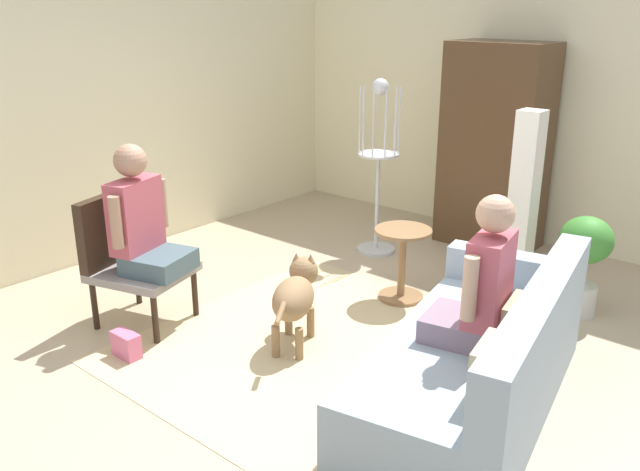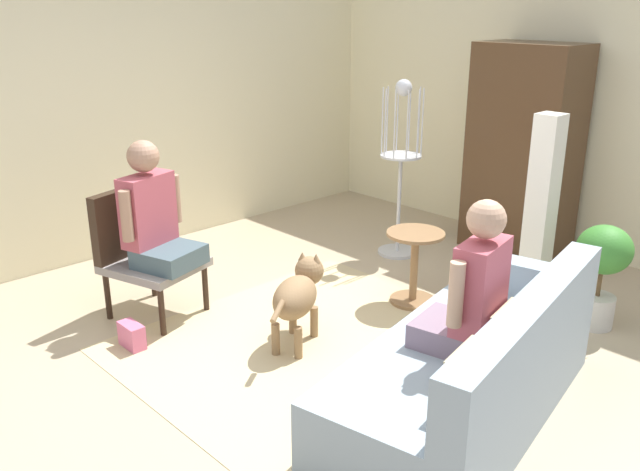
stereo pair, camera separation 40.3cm
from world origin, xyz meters
name	(u,v)px [view 1 (the left image)]	position (x,y,z in m)	size (l,w,h in m)	color
ground_plane	(312,350)	(0.00, 0.00, 0.00)	(7.37, 7.37, 0.00)	tan
back_wall	(529,94)	(0.00, 3.13, 1.40)	(5.84, 0.12, 2.80)	beige
left_wall	(106,100)	(-2.68, 0.30, 1.40)	(0.12, 6.74, 2.80)	beige
area_rug	(330,353)	(0.12, 0.05, 0.00)	(2.44, 2.40, 0.01)	#C6B284
couch	(481,361)	(1.16, 0.15, 0.29)	(1.24, 2.10, 0.81)	#8EA0AD
armchair	(126,253)	(-1.33, -0.50, 0.52)	(0.77, 0.73, 0.94)	black
person_on_couch	(480,285)	(1.14, 0.11, 0.77)	(0.49, 0.52, 0.87)	slate
person_on_armchair	(142,221)	(-1.17, -0.46, 0.78)	(0.56, 0.57, 0.90)	#435760
round_end_table	(402,261)	(-0.01, 1.09, 0.32)	(0.44, 0.44, 0.58)	olive
dog	(295,295)	(-0.15, 0.01, 0.36)	(0.47, 0.72, 0.57)	olive
bird_cage_stand	(378,172)	(-0.79, 1.83, 0.76)	(0.37, 0.37, 1.60)	silver
potted_plant	(584,254)	(1.15, 1.73, 0.48)	(0.39, 0.39, 0.77)	beige
column_lamp	(523,208)	(0.66, 1.70, 0.74)	(0.20, 0.20, 1.49)	#4C4742
armoire_cabinet	(495,147)	(-0.10, 2.72, 0.95)	(0.91, 0.56, 1.90)	#4C331E
handbag	(126,345)	(-0.87, -0.86, 0.09)	(0.21, 0.10, 0.18)	#D8668C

